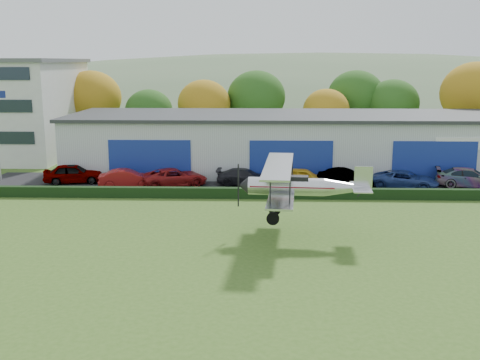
{
  "coord_description": "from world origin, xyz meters",
  "views": [
    {
      "loc": [
        2.13,
        -25.41,
        10.1
      ],
      "look_at": [
        1.04,
        10.34,
        2.62
      ],
      "focal_mm": 42.53,
      "sensor_mm": 36.0,
      "label": 1
    }
  ],
  "objects_px": {
    "car_6": "(405,180)",
    "car_5": "(345,178)",
    "hangar": "(287,142)",
    "car_1": "(127,179)",
    "car_4": "(303,177)",
    "biplane": "(298,185)",
    "car_7": "(470,178)",
    "car_0": "(73,173)",
    "car_3": "(245,177)",
    "car_2": "(175,177)"
  },
  "relations": [
    {
      "from": "biplane",
      "to": "car_2",
      "type": "bearing_deg",
      "value": 128.88
    },
    {
      "from": "car_3",
      "to": "car_7",
      "type": "bearing_deg",
      "value": -87.38
    },
    {
      "from": "hangar",
      "to": "car_5",
      "type": "xyz_separation_m",
      "value": [
        4.34,
        -7.87,
        -1.86
      ]
    },
    {
      "from": "car_5",
      "to": "car_2",
      "type": "bearing_deg",
      "value": 101.13
    },
    {
      "from": "car_5",
      "to": "car_7",
      "type": "height_order",
      "value": "car_7"
    },
    {
      "from": "hangar",
      "to": "car_3",
      "type": "xyz_separation_m",
      "value": [
        -3.86,
        -7.3,
        -1.93
      ]
    },
    {
      "from": "car_7",
      "to": "car_0",
      "type": "bearing_deg",
      "value": 102.86
    },
    {
      "from": "car_7",
      "to": "biplane",
      "type": "distance_m",
      "value": 20.47
    },
    {
      "from": "car_0",
      "to": "car_3",
      "type": "height_order",
      "value": "car_0"
    },
    {
      "from": "hangar",
      "to": "car_4",
      "type": "distance_m",
      "value": 7.69
    },
    {
      "from": "car_6",
      "to": "car_5",
      "type": "bearing_deg",
      "value": 102.81
    },
    {
      "from": "car_2",
      "to": "car_7",
      "type": "height_order",
      "value": "car_7"
    },
    {
      "from": "car_2",
      "to": "car_3",
      "type": "bearing_deg",
      "value": -105.28
    },
    {
      "from": "hangar",
      "to": "car_2",
      "type": "height_order",
      "value": "hangar"
    },
    {
      "from": "car_0",
      "to": "biplane",
      "type": "relative_size",
      "value": 0.55
    },
    {
      "from": "car_2",
      "to": "car_3",
      "type": "height_order",
      "value": "car_2"
    },
    {
      "from": "car_4",
      "to": "biplane",
      "type": "height_order",
      "value": "biplane"
    },
    {
      "from": "car_2",
      "to": "biplane",
      "type": "distance_m",
      "value": 16.35
    },
    {
      "from": "car_4",
      "to": "car_6",
      "type": "distance_m",
      "value": 8.19
    },
    {
      "from": "car_0",
      "to": "car_5",
      "type": "xyz_separation_m",
      "value": [
        22.66,
        -0.87,
        -0.07
      ]
    },
    {
      "from": "car_3",
      "to": "car_1",
      "type": "bearing_deg",
      "value": 101.09
    },
    {
      "from": "car_6",
      "to": "biplane",
      "type": "distance_m",
      "value": 16.38
    },
    {
      "from": "car_1",
      "to": "car_7",
      "type": "height_order",
      "value": "car_7"
    },
    {
      "from": "car_7",
      "to": "biplane",
      "type": "height_order",
      "value": "biplane"
    },
    {
      "from": "car_3",
      "to": "car_6",
      "type": "height_order",
      "value": "car_6"
    },
    {
      "from": "hangar",
      "to": "car_6",
      "type": "xyz_separation_m",
      "value": [
        9.08,
        -8.31,
        -1.88
      ]
    },
    {
      "from": "car_1",
      "to": "biplane",
      "type": "height_order",
      "value": "biplane"
    },
    {
      "from": "hangar",
      "to": "car_5",
      "type": "height_order",
      "value": "hangar"
    },
    {
      "from": "car_0",
      "to": "car_4",
      "type": "bearing_deg",
      "value": -102.19
    },
    {
      "from": "car_0",
      "to": "car_1",
      "type": "bearing_deg",
      "value": -118.56
    },
    {
      "from": "car_0",
      "to": "car_4",
      "type": "relative_size",
      "value": 1.12
    },
    {
      "from": "car_4",
      "to": "car_7",
      "type": "relative_size",
      "value": 0.8
    },
    {
      "from": "car_4",
      "to": "biplane",
      "type": "distance_m",
      "value": 14.25
    },
    {
      "from": "hangar",
      "to": "car_1",
      "type": "xyz_separation_m",
      "value": [
        -13.41,
        -8.56,
        -1.87
      ]
    },
    {
      "from": "hangar",
      "to": "car_7",
      "type": "relative_size",
      "value": 7.6
    },
    {
      "from": "car_0",
      "to": "car_7",
      "type": "distance_m",
      "value": 32.79
    },
    {
      "from": "car_1",
      "to": "biplane",
      "type": "relative_size",
      "value": 0.51
    },
    {
      "from": "hangar",
      "to": "car_1",
      "type": "bearing_deg",
      "value": -147.46
    },
    {
      "from": "car_4",
      "to": "car_7",
      "type": "bearing_deg",
      "value": -84.62
    },
    {
      "from": "hangar",
      "to": "car_0",
      "type": "bearing_deg",
      "value": -159.09
    },
    {
      "from": "car_3",
      "to": "biplane",
      "type": "relative_size",
      "value": 0.53
    },
    {
      "from": "car_0",
      "to": "car_6",
      "type": "bearing_deg",
      "value": -103.74
    },
    {
      "from": "car_3",
      "to": "car_5",
      "type": "height_order",
      "value": "car_5"
    },
    {
      "from": "car_3",
      "to": "car_4",
      "type": "relative_size",
      "value": 1.09
    },
    {
      "from": "car_4",
      "to": "car_3",
      "type": "bearing_deg",
      "value": 95.09
    },
    {
      "from": "car_2",
      "to": "car_6",
      "type": "relative_size",
      "value": 1.03
    },
    {
      "from": "hangar",
      "to": "car_5",
      "type": "distance_m",
      "value": 9.18
    },
    {
      "from": "hangar",
      "to": "car_7",
      "type": "distance_m",
      "value": 16.45
    },
    {
      "from": "car_7",
      "to": "biplane",
      "type": "relative_size",
      "value": 0.61
    },
    {
      "from": "car_3",
      "to": "biplane",
      "type": "bearing_deg",
      "value": -163.01
    }
  ]
}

